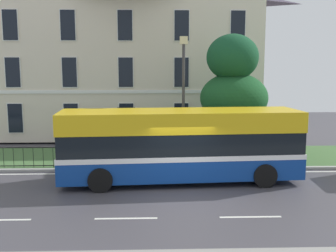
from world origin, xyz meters
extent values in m
cube|color=#423F46|center=(0.00, 0.00, -0.03)|extent=(60.00, 56.00, 0.06)
cube|color=silver|center=(0.00, 3.65, 0.00)|extent=(54.00, 0.14, 0.01)
cube|color=silver|center=(-2.00, -1.80, 0.00)|extent=(2.00, 0.12, 0.01)
cube|color=silver|center=(2.00, -1.80, 0.00)|extent=(2.00, 0.12, 0.01)
cube|color=#9E9E99|center=(0.00, 4.12, 0.06)|extent=(57.00, 0.24, 0.12)
cube|color=#426637|center=(0.00, 6.68, 0.06)|extent=(57.00, 4.88, 0.12)
cube|color=beige|center=(-2.87, 14.99, 4.70)|extent=(17.17, 8.59, 9.15)
cube|color=white|center=(-2.87, 10.67, 3.29)|extent=(17.17, 0.06, 0.20)
cube|color=#2D333D|center=(-2.87, 10.66, 1.22)|extent=(1.10, 0.06, 2.20)
cube|color=white|center=(-9.73, 10.66, 1.67)|extent=(0.98, 0.04, 1.90)
cube|color=black|center=(-9.73, 10.64, 1.67)|extent=(0.88, 0.03, 1.80)
cube|color=white|center=(-6.30, 10.66, 1.67)|extent=(0.98, 0.04, 1.90)
cube|color=black|center=(-6.30, 10.64, 1.67)|extent=(0.88, 0.03, 1.80)
cube|color=white|center=(-2.87, 10.66, 1.67)|extent=(0.98, 0.04, 1.90)
cube|color=black|center=(-2.87, 10.64, 1.67)|extent=(0.88, 0.03, 1.80)
cube|color=white|center=(0.57, 10.66, 1.67)|extent=(0.98, 0.04, 1.90)
cube|color=black|center=(0.57, 10.64, 1.67)|extent=(0.88, 0.03, 1.80)
cube|color=white|center=(4.00, 10.66, 1.67)|extent=(0.98, 0.04, 1.90)
cube|color=black|center=(4.00, 10.64, 1.67)|extent=(0.88, 0.03, 1.80)
cube|color=white|center=(-9.73, 10.66, 4.49)|extent=(0.98, 0.04, 1.90)
cube|color=black|center=(-9.73, 10.64, 4.49)|extent=(0.88, 0.03, 1.80)
cube|color=white|center=(-6.30, 10.66, 4.49)|extent=(0.98, 0.04, 1.90)
cube|color=black|center=(-6.30, 10.64, 4.49)|extent=(0.88, 0.03, 1.80)
cube|color=white|center=(-2.87, 10.66, 4.49)|extent=(0.98, 0.04, 1.90)
cube|color=black|center=(-2.87, 10.64, 4.49)|extent=(0.88, 0.03, 1.80)
cube|color=white|center=(0.57, 10.66, 4.49)|extent=(0.98, 0.04, 1.90)
cube|color=black|center=(0.57, 10.64, 4.49)|extent=(0.88, 0.03, 1.80)
cube|color=white|center=(4.00, 10.66, 4.49)|extent=(0.98, 0.04, 1.90)
cube|color=black|center=(4.00, 10.64, 4.49)|extent=(0.88, 0.03, 1.80)
cube|color=white|center=(-9.73, 10.66, 7.30)|extent=(0.98, 0.04, 1.90)
cube|color=black|center=(-9.73, 10.64, 7.30)|extent=(0.88, 0.03, 1.80)
cube|color=white|center=(-6.30, 10.66, 7.30)|extent=(0.98, 0.04, 1.90)
cube|color=black|center=(-6.30, 10.64, 7.30)|extent=(0.88, 0.03, 1.80)
cube|color=white|center=(-2.87, 10.66, 7.30)|extent=(0.98, 0.04, 1.90)
cube|color=black|center=(-2.87, 10.64, 7.30)|extent=(0.88, 0.03, 1.80)
cube|color=white|center=(0.57, 10.66, 7.30)|extent=(0.98, 0.04, 1.90)
cube|color=black|center=(0.57, 10.64, 7.30)|extent=(0.88, 0.03, 1.80)
cube|color=white|center=(4.00, 10.66, 7.30)|extent=(0.98, 0.04, 1.90)
cube|color=black|center=(4.00, 10.64, 7.30)|extent=(0.88, 0.03, 1.80)
cube|color=black|center=(-2.87, 4.40, 1.07)|extent=(16.13, 0.04, 0.04)
cube|color=black|center=(-2.87, 4.40, 0.20)|extent=(16.13, 0.04, 0.04)
cylinder|color=black|center=(-8.16, 4.40, 0.59)|extent=(0.02, 0.02, 0.95)
cylinder|color=black|center=(-7.70, 4.40, 0.59)|extent=(0.02, 0.02, 0.95)
cylinder|color=black|center=(-7.24, 4.40, 0.59)|extent=(0.02, 0.02, 0.95)
cylinder|color=black|center=(-6.78, 4.40, 0.59)|extent=(0.02, 0.02, 0.95)
cylinder|color=black|center=(-6.32, 4.40, 0.59)|extent=(0.02, 0.02, 0.95)
cylinder|color=black|center=(-5.86, 4.40, 0.59)|extent=(0.02, 0.02, 0.95)
cylinder|color=black|center=(-5.40, 4.40, 0.59)|extent=(0.02, 0.02, 0.95)
cylinder|color=black|center=(-4.94, 4.40, 0.59)|extent=(0.02, 0.02, 0.95)
cylinder|color=black|center=(-4.48, 4.40, 0.59)|extent=(0.02, 0.02, 0.95)
cylinder|color=black|center=(-4.02, 4.40, 0.59)|extent=(0.02, 0.02, 0.95)
cylinder|color=black|center=(-3.56, 4.40, 0.59)|extent=(0.02, 0.02, 0.95)
cylinder|color=black|center=(-3.10, 4.40, 0.59)|extent=(0.02, 0.02, 0.95)
cylinder|color=black|center=(-2.64, 4.40, 0.59)|extent=(0.02, 0.02, 0.95)
cylinder|color=black|center=(-2.17, 4.40, 0.59)|extent=(0.02, 0.02, 0.95)
cylinder|color=black|center=(-1.71, 4.40, 0.59)|extent=(0.02, 0.02, 0.95)
cylinder|color=black|center=(-1.25, 4.40, 0.59)|extent=(0.02, 0.02, 0.95)
cylinder|color=black|center=(-0.79, 4.40, 0.59)|extent=(0.02, 0.02, 0.95)
cylinder|color=black|center=(-0.33, 4.40, 0.59)|extent=(0.02, 0.02, 0.95)
cylinder|color=black|center=(0.13, 4.40, 0.59)|extent=(0.02, 0.02, 0.95)
cylinder|color=black|center=(0.59, 4.40, 0.59)|extent=(0.02, 0.02, 0.95)
cylinder|color=black|center=(1.05, 4.40, 0.59)|extent=(0.02, 0.02, 0.95)
cylinder|color=black|center=(1.51, 4.40, 0.59)|extent=(0.02, 0.02, 0.95)
cylinder|color=black|center=(1.97, 4.40, 0.59)|extent=(0.02, 0.02, 0.95)
cylinder|color=black|center=(2.43, 4.40, 0.59)|extent=(0.02, 0.02, 0.95)
cylinder|color=black|center=(2.89, 4.40, 0.59)|extent=(0.02, 0.02, 0.95)
cylinder|color=black|center=(3.35, 4.40, 0.59)|extent=(0.02, 0.02, 0.95)
cylinder|color=black|center=(3.81, 4.40, 0.59)|extent=(0.02, 0.02, 0.95)
cylinder|color=black|center=(4.28, 4.40, 0.59)|extent=(0.02, 0.02, 0.95)
cylinder|color=black|center=(4.74, 4.40, 0.59)|extent=(0.02, 0.02, 0.95)
cylinder|color=black|center=(5.20, 4.40, 0.59)|extent=(0.02, 0.02, 0.95)
cylinder|color=#423328|center=(3.16, 7.12, 0.77)|extent=(0.46, 0.46, 1.31)
ellipsoid|color=#124029|center=(3.14, 7.26, 1.03)|extent=(4.91, 4.91, 2.51)
ellipsoid|color=#194C24|center=(3.13, 7.01, 3.17)|extent=(3.59, 3.59, 2.68)
ellipsoid|color=#154628|center=(2.98, 6.88, 5.30)|extent=(2.72, 2.72, 2.42)
cube|color=navy|center=(-0.01, 2.35, 0.76)|extent=(10.03, 3.17, 0.99)
cube|color=white|center=(-0.01, 2.35, 1.21)|extent=(10.05, 3.19, 0.20)
cube|color=black|center=(-0.01, 2.35, 1.72)|extent=(9.95, 3.12, 0.94)
cube|color=gold|center=(-0.01, 2.35, 2.60)|extent=(10.03, 3.17, 0.83)
cube|color=black|center=(4.94, 2.68, 1.67)|extent=(0.20, 2.11, 0.86)
cube|color=black|center=(4.94, 2.68, 2.56)|extent=(0.18, 1.81, 0.53)
cylinder|color=silver|center=(4.89, 3.49, 0.48)|extent=(0.05, 0.20, 0.20)
cylinder|color=silver|center=(5.00, 1.88, 0.48)|extent=(0.05, 0.20, 0.20)
cylinder|color=black|center=(3.17, 3.77, 0.48)|extent=(0.98, 0.36, 0.96)
cylinder|color=black|center=(3.33, 1.37, 0.48)|extent=(0.98, 0.36, 0.96)
cylinder|color=black|center=(-3.34, 3.33, 0.48)|extent=(0.98, 0.36, 0.96)
cylinder|color=black|center=(-3.18, 0.93, 0.48)|extent=(0.98, 0.36, 0.96)
cylinder|color=#333338|center=(0.28, 4.84, 2.98)|extent=(0.14, 0.14, 5.73)
cube|color=beige|center=(0.28, 4.84, 6.03)|extent=(0.36, 0.24, 0.36)
camera|label=1|loc=(-1.04, -13.80, 4.75)|focal=42.08mm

